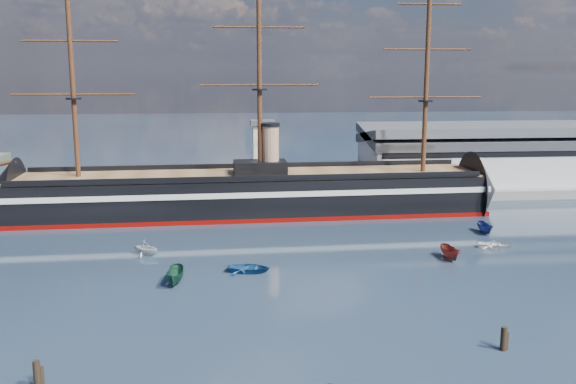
{
  "coord_description": "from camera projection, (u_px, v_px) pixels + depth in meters",
  "views": [
    {
      "loc": [
        -4.71,
        -61.26,
        27.81
      ],
      "look_at": [
        4.68,
        35.0,
        9.0
      ],
      "focal_mm": 40.0,
      "sensor_mm": 36.0,
      "label": 1
    }
  ],
  "objects": [
    {
      "name": "ground",
      "position": [
        257.0,
        241.0,
        104.69
      ],
      "size": [
        600.0,
        600.0,
        0.0
      ],
      "primitive_type": "plane",
      "color": "#161F2E",
      "rests_on": "ground"
    },
    {
      "name": "quay",
      "position": [
        294.0,
        196.0,
        140.81
      ],
      "size": [
        180.0,
        18.0,
        2.0
      ],
      "primitive_type": "cube",
      "color": "slate",
      "rests_on": "ground"
    },
    {
      "name": "warehouse",
      "position": [
        499.0,
        155.0,
        147.77
      ],
      "size": [
        63.0,
        21.0,
        11.6
      ],
      "color": "#B7BABC",
      "rests_on": "ground"
    },
    {
      "name": "quay_tower",
      "position": [
        263.0,
        155.0,
        135.35
      ],
      "size": [
        5.0,
        5.0,
        15.0
      ],
      "color": "silver",
      "rests_on": "ground"
    },
    {
      "name": "warship",
      "position": [
        241.0,
        193.0,
        123.27
      ],
      "size": [
        113.13,
        19.04,
        53.94
      ],
      "rotation": [
        0.0,
        0.0,
        0.03
      ],
      "color": "black",
      "rests_on": "ground"
    },
    {
      "name": "motorboat_a",
      "position": [
        176.0,
        284.0,
        83.77
      ],
      "size": [
        6.76,
        2.84,
        2.65
      ],
      "primitive_type": "imported",
      "rotation": [
        0.0,
        0.0,
        -0.06
      ],
      "color": "#174430",
      "rests_on": "ground"
    },
    {
      "name": "motorboat_b",
      "position": [
        249.0,
        272.0,
        88.58
      ],
      "size": [
        2.18,
        3.91,
        1.72
      ],
      "primitive_type": "imported",
      "rotation": [
        0.0,
        0.0,
        1.37
      ],
      "color": "navy",
      "rests_on": "ground"
    },
    {
      "name": "motorboat_c",
      "position": [
        450.0,
        259.0,
        94.56
      ],
      "size": [
        6.2,
        2.69,
        2.42
      ],
      "primitive_type": "imported",
      "rotation": [
        0.0,
        0.0,
        0.08
      ],
      "color": "maroon",
      "rests_on": "ground"
    },
    {
      "name": "motorboat_d",
      "position": [
        146.0,
        255.0,
        96.8
      ],
      "size": [
        6.0,
        7.42,
        2.51
      ],
      "primitive_type": "imported",
      "rotation": [
        0.0,
        0.0,
        1.05
      ],
      "color": "silver",
      "rests_on": "ground"
    },
    {
      "name": "motorboat_e",
      "position": [
        494.0,
        248.0,
        100.38
      ],
      "size": [
        2.34,
        3.39,
        1.47
      ],
      "primitive_type": "imported",
      "rotation": [
        0.0,
        0.0,
        1.19
      ],
      "color": "white",
      "rests_on": "ground"
    },
    {
      "name": "motorboat_f",
      "position": [
        485.0,
        233.0,
        109.37
      ],
      "size": [
        5.67,
        2.09,
        2.26
      ],
      "primitive_type": "imported",
      "rotation": [
        0.0,
        0.0,
        0.0
      ],
      "color": "navy",
      "rests_on": "ground"
    },
    {
      "name": "piling_near_right",
      "position": [
        503.0,
        350.0,
        64.11
      ],
      "size": [
        0.64,
        0.64,
        3.18
      ],
      "primitive_type": "cylinder",
      "color": "black",
      "rests_on": "ground"
    }
  ]
}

